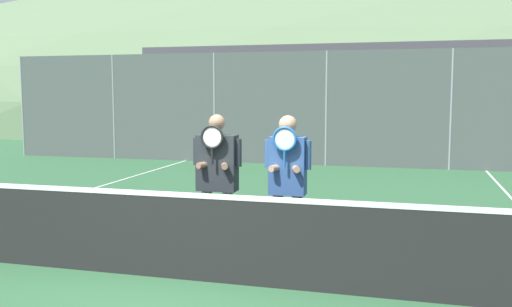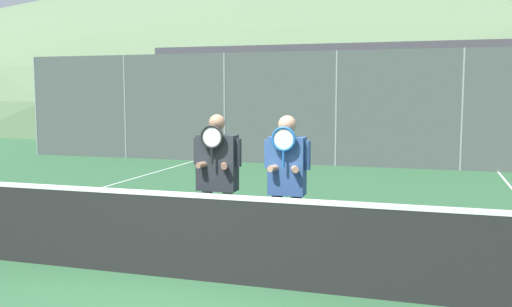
% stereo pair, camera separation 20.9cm
% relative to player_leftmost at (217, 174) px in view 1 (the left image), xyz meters
% --- Properties ---
extents(ground_plane, '(120.00, 120.00, 0.00)m').
position_rel_player_leftmost_xyz_m(ground_plane, '(-0.06, -0.85, -1.08)').
color(ground_plane, '#2D5B38').
extents(hill_distant, '(123.88, 68.82, 24.09)m').
position_rel_player_leftmost_xyz_m(hill_distant, '(-0.06, 48.23, -1.08)').
color(hill_distant, '#5B7551').
rests_on(hill_distant, ground_plane).
extents(clubhouse_building, '(16.87, 5.50, 3.87)m').
position_rel_player_leftmost_xyz_m(clubhouse_building, '(0.32, 17.00, 0.87)').
color(clubhouse_building, beige).
rests_on(clubhouse_building, ground_plane).
extents(fence_back, '(20.34, 0.06, 3.27)m').
position_rel_player_leftmost_xyz_m(fence_back, '(-0.06, 9.61, 0.55)').
color(fence_back, gray).
rests_on(fence_back, ground_plane).
extents(tennis_net, '(11.63, 0.09, 1.09)m').
position_rel_player_leftmost_xyz_m(tennis_net, '(-0.06, -0.85, -0.57)').
color(tennis_net, gray).
rests_on(tennis_net, ground_plane).
extents(court_line_left_sideline, '(0.05, 16.00, 0.01)m').
position_rel_player_leftmost_xyz_m(court_line_left_sideline, '(-4.39, 2.15, -1.08)').
color(court_line_left_sideline, white).
rests_on(court_line_left_sideline, ground_plane).
extents(player_leftmost, '(0.63, 0.34, 1.83)m').
position_rel_player_leftmost_xyz_m(player_leftmost, '(0.00, 0.00, 0.00)').
color(player_leftmost, white).
rests_on(player_leftmost, ground_plane).
extents(player_center_left, '(0.57, 0.34, 1.83)m').
position_rel_player_leftmost_xyz_m(player_center_left, '(0.90, -0.03, -0.00)').
color(player_center_left, black).
rests_on(player_center_left, ground_plane).
extents(car_far_left, '(4.30, 1.95, 1.71)m').
position_rel_player_leftmost_xyz_m(car_far_left, '(-5.09, 12.10, -0.21)').
color(car_far_left, navy).
rests_on(car_far_left, ground_plane).
extents(car_left_of_center, '(4.57, 1.98, 1.87)m').
position_rel_player_leftmost_xyz_m(car_left_of_center, '(0.21, 12.51, -0.14)').
color(car_left_of_center, '#285638').
rests_on(car_left_of_center, ground_plane).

